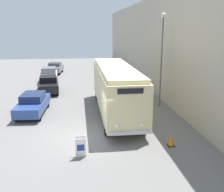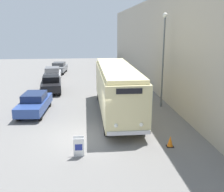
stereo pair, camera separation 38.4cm
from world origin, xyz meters
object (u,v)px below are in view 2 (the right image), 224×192
Objects in this scene: streetlamp at (164,48)px; parked_car_mid at (51,84)px; parked_car_distant at (59,68)px; vintage_bus at (117,87)px; parked_car_far at (52,74)px; parked_car_near at (35,103)px; sign_board at (79,147)px; traffic_cone at (170,141)px.

streetlamp is 11.39m from parked_car_mid.
parked_car_mid is 11.07m from parked_car_distant.
parked_car_mid is (-5.45, 7.06, -1.13)m from vintage_bus.
parked_car_far is at bearing -87.12° from parked_car_distant.
parked_car_distant is (0.12, 17.41, 0.01)m from parked_car_near.
parked_car_mid is at bearing 102.12° from sign_board.
parked_car_mid is at bearing 89.74° from parked_car_near.
vintage_bus is 2.55× the size of parked_car_distant.
vintage_bus reaches higher than parked_car_mid.
traffic_cone is (7.56, -12.82, -0.51)m from parked_car_mid.
streetlamp reaches higher than parked_car_mid.
sign_board is 0.14× the size of streetlamp.
sign_board is (-2.57, -6.35, -1.45)m from vintage_bus.
streetlamp is at bearing 19.98° from vintage_bus.
parked_car_near reaches higher than sign_board.
parked_car_near reaches higher than traffic_cone.
parked_car_near is 1.07× the size of parked_car_mid.
parked_car_distant is (-9.42, 16.80, -3.76)m from streetlamp.
parked_car_mid is at bearing 147.82° from streetlamp.
parked_car_far reaches higher than parked_car_distant.
vintage_bus is at bearing -68.03° from parked_car_far.
parked_car_far is 7.76× the size of traffic_cone.
streetlamp is at bearing 50.95° from sign_board.
parked_car_distant is at bearing 107.62° from vintage_bus.
parked_car_mid reaches higher than parked_car_distant.
streetlamp reaches higher than parked_car_far.
parked_car_mid is (-9.11, 5.73, -3.71)m from streetlamp.
traffic_cone is (4.68, 0.60, -0.19)m from sign_board.
sign_board is 7.82m from parked_car_near.
parked_car_distant reaches higher than parked_car_near.
parked_car_far is (-0.11, 11.89, 0.07)m from parked_car_near.
parked_car_near is 6.35m from parked_car_mid.
streetlamp is at bearing -52.89° from parked_car_far.
vintage_bus is 4.67m from streetlamp.
vintage_bus is 10.83× the size of sign_board.
parked_car_near is (-9.54, -0.60, -3.77)m from streetlamp.
parked_car_far is at bearing 130.51° from streetlamp.
parked_car_mid is (-2.88, 13.42, 0.32)m from sign_board.
streetlamp reaches higher than parked_car_distant.
parked_car_far is at bearing 113.77° from traffic_cone.
vintage_bus is 7.00m from sign_board.
parked_car_near is at bearing -92.88° from parked_car_far.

